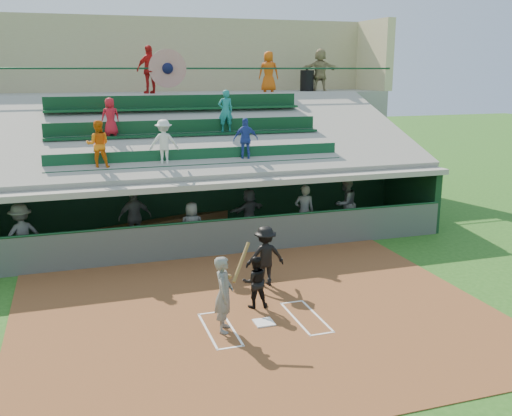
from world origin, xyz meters
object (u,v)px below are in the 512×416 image
object	(u,v)px
batter_at_plate	(224,294)
home_plate	(264,322)
catcher	(255,282)
trash_bin	(307,81)

from	to	relation	value
batter_at_plate	home_plate	bearing A→B (deg)	4.57
catcher	trash_bin	size ratio (longest dim) A/B	1.37
home_plate	batter_at_plate	xyz separation A→B (m)	(-0.93, -0.07, 0.84)
home_plate	catcher	distance (m)	1.12
home_plate	catcher	bearing A→B (deg)	84.52
home_plate	catcher	world-z (taller)	catcher
batter_at_plate	catcher	xyz separation A→B (m)	(1.02, 1.00, -0.22)
trash_bin	home_plate	bearing A→B (deg)	-116.25
home_plate	batter_at_plate	size ratio (longest dim) A/B	0.22
batter_at_plate	catcher	distance (m)	1.45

